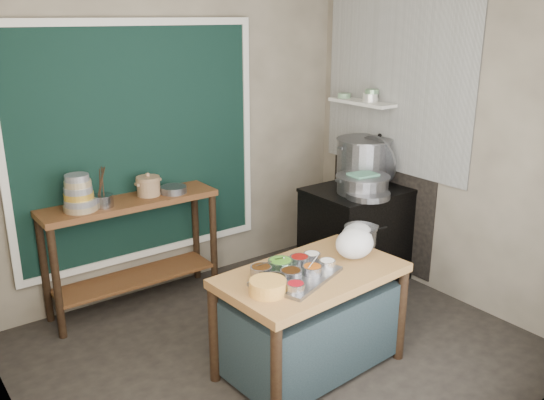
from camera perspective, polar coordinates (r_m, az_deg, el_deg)
floor at (r=4.45m, az=0.52°, el=-14.64°), size 3.50×3.00×0.02m
back_wall at (r=5.13m, az=-9.70°, el=6.60°), size 3.50×0.02×2.80m
right_wall at (r=5.11m, az=16.63°, el=6.05°), size 0.02×3.00×2.80m
curtain_panel at (r=4.96m, az=-13.06°, el=5.42°), size 2.10×0.02×1.90m
curtain_frame at (r=4.96m, az=-13.01°, el=5.40°), size 2.22×0.03×2.02m
tile_panel at (r=5.37m, az=12.16°, el=11.81°), size 0.02×1.70×1.70m
soot_patch at (r=5.67m, az=10.69°, el=0.30°), size 0.01×1.30×1.30m
wall_shelf at (r=5.53m, az=8.91°, el=9.54°), size 0.22×0.70×0.03m
prep_table at (r=4.05m, az=3.84°, el=-11.87°), size 1.29×0.80×0.75m
back_counter at (r=4.98m, az=-13.57°, el=-5.15°), size 1.45×0.40×0.95m
stove_block at (r=5.43m, az=8.46°, el=-3.47°), size 0.90×0.68×0.85m
stove_top at (r=5.28m, az=8.68°, el=0.98°), size 0.92×0.69×0.03m
condiment_tray at (r=3.78m, az=2.42°, el=-7.54°), size 0.65×0.56×0.02m
condiment_bowls at (r=3.77m, az=1.83°, el=-6.92°), size 0.58×0.44×0.07m
yellow_basin at (r=3.56m, az=-0.41°, el=-8.61°), size 0.28×0.28×0.09m
saucepan at (r=4.33m, az=8.77°, el=-3.47°), size 0.28×0.28×0.14m
plastic_bag_a at (r=4.08m, az=8.19°, el=-4.28°), size 0.35×0.33×0.21m
plastic_bag_b at (r=4.26m, az=8.43°, el=-3.50°), size 0.28×0.24×0.18m
bowl_stack at (r=4.62m, az=-18.60°, el=0.48°), size 0.26×0.26×0.29m
utensil_cup at (r=4.68m, az=-16.40°, el=-0.06°), size 0.18×0.18×0.10m
ceramic_crock at (r=4.88m, az=-12.14°, el=1.25°), size 0.25×0.25×0.14m
wide_bowl at (r=4.92m, az=-9.74°, el=1.02°), size 0.25×0.25×0.06m
stock_pot at (r=5.44m, az=9.04°, el=3.89°), size 0.61×0.61×0.41m
pot_lid at (r=5.40m, az=10.35°, el=3.98°), size 0.14×0.48×0.47m
steamer at (r=5.14m, az=8.97°, el=1.57°), size 0.60×0.60×0.16m
green_cloth at (r=5.11m, az=9.02°, el=2.52°), size 0.26×0.21×0.02m
shallow_pan at (r=5.02m, az=9.47°, el=0.51°), size 0.48×0.48×0.05m
shelf_bowl_stack at (r=5.44m, az=9.74°, el=10.11°), size 0.15×0.15×0.12m
shelf_bowl_green at (r=5.69m, az=7.16°, el=10.23°), size 0.13×0.13×0.04m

